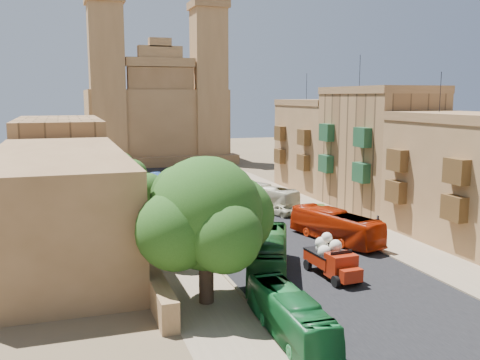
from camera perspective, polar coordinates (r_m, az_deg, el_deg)
ground at (r=34.43m, az=14.12°, el=-13.03°), size 260.00×260.00×0.00m
road_surface at (r=60.77m, az=-1.19°, el=-3.17°), size 14.00×140.00×0.01m
sidewalk_east at (r=64.16m, az=6.95°, el=-2.59°), size 5.00×140.00×0.01m
sidewalk_west at (r=58.74m, az=-10.10°, el=-3.73°), size 5.00×140.00×0.01m
kerb_east at (r=63.14m, az=4.90°, el=-2.69°), size 0.25×140.00×0.12m
kerb_west at (r=59.13m, az=-7.70°, el=-3.54°), size 0.25×140.00×0.12m
townhouse_b at (r=50.96m, az=22.93°, el=0.24°), size 9.00×14.00×14.90m
townhouse_c at (r=61.94m, az=14.48°, el=3.24°), size 9.00×14.00×17.40m
townhouse_d at (r=74.10m, az=8.59°, el=3.72°), size 9.00×14.00×15.90m
west_wall at (r=48.52m, az=-11.92°, el=-5.38°), size 1.00×40.00×1.80m
west_building_low at (r=45.60m, az=-18.65°, el=-2.33°), size 10.00×28.00×8.40m
west_building_mid at (r=71.21m, az=-18.65°, el=2.21°), size 10.00×22.00×10.00m
church at (r=106.90m, az=-8.98°, el=7.07°), size 28.00×22.50×36.30m
ficus_tree at (r=32.66m, az=-3.55°, el=-3.98°), size 9.19×8.46×9.19m
street_tree_a at (r=40.60m, az=-7.22°, el=-4.43°), size 3.30×3.30×5.07m
street_tree_b at (r=52.14m, az=-9.79°, el=-1.22°), size 3.56×3.56×5.47m
street_tree_c at (r=63.88m, az=-11.41°, el=0.58°), size 3.56×3.56×5.47m
street_tree_d at (r=75.74m, az=-12.52°, el=1.65°), size 3.33×3.33×5.12m
red_truck at (r=38.82m, az=9.82°, el=-8.25°), size 2.35×5.35×3.06m
olive_pickup at (r=53.74m, az=8.25°, el=-3.92°), size 3.17×4.70×1.79m
bus_green_south at (r=29.39m, az=5.37°, el=-14.16°), size 2.27×8.76×2.42m
bus_green_north at (r=38.47m, az=3.08°, el=-8.07°), size 6.51×10.82×2.98m
bus_red_east at (r=48.02m, az=10.15°, el=-4.87°), size 4.73×10.25×2.78m
bus_cream_east at (r=61.51m, az=2.46°, el=-1.74°), size 5.83×9.90×2.72m
car_blue_a at (r=43.45m, az=1.12°, el=-7.28°), size 2.65×3.79×1.20m
car_white_a at (r=64.23m, az=-3.79°, el=-1.94°), size 2.57×4.19×1.30m
car_cream at (r=58.14m, az=4.18°, el=-3.16°), size 3.33×4.61×1.16m
car_dkblue at (r=77.53m, az=-8.83°, el=-0.24°), size 2.18×3.98×1.09m
car_white_b at (r=69.19m, az=-2.97°, el=-1.23°), size 2.32×3.56×1.13m
car_blue_b at (r=83.59m, az=-8.85°, el=0.43°), size 2.06×3.59×1.12m
pedestrian_a at (r=47.35m, az=14.29°, el=-5.72°), size 0.78×0.58×1.95m
pedestrian_c at (r=52.71m, az=14.47°, el=-4.48°), size 0.39×0.91×1.53m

